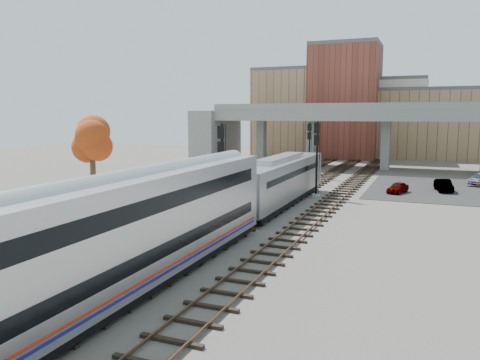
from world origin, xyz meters
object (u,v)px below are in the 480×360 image
Objects in this scene: locomotive at (280,180)px; signal_mast_far at (309,150)px; signal_mast_near at (222,173)px; tree at (92,142)px; signal_mast_mid at (317,159)px; car_a at (398,188)px; coach at (124,235)px; car_b at (444,185)px.

locomotive is 19.03m from signal_mast_far.
signal_mast_near is 1.05× the size of signal_mast_far.
signal_mast_far is 30.06m from tree.
car_a is at bearing 36.49° from signal_mast_mid.
signal_mast_mid is at bearing -73.37° from signal_mast_far.
coach is 6.64× the size of car_b.
signal_mast_far is at bearing 149.52° from car_b.
signal_mast_mid is 1.05× the size of signal_mast_far.
signal_mast_mid is at bearing -155.46° from car_b.
car_b is at bearing 40.52° from tree.
signal_mast_far reaches higher than coach.
signal_mast_mid is 20.62m from tree.
locomotive is 16.03m from tree.
signal_mast_near is (-2.10, -7.72, 1.38)m from locomotive.
signal_mast_mid is 1.94× the size of car_b.
car_a is (21.87, 19.62, -5.16)m from tree.
locomotive is at bearing -83.65° from signal_mast_far.
coach is 3.60× the size of signal_mast_far.
locomotive is 5.69m from signal_mast_mid.
signal_mast_far is 2.15× the size of car_a.
car_b is (15.59, -5.66, -2.77)m from signal_mast_far.
tree reaches higher than signal_mast_far.
coach is at bearing -94.12° from signal_mast_mid.
signal_mast_near is at bearing -90.00° from signal_mast_far.
locomotive is 22.61m from coach.
coach is 18.72m from tree.
coach is at bearing -81.97° from signal_mast_near.
tree reaches higher than signal_mast_mid.
tree is (-10.59, -1.44, 2.09)m from signal_mast_near.
signal_mast_mid is (4.10, 12.87, 0.00)m from signal_mast_near.
signal_mast_far is at bearing 90.00° from signal_mast_near.
tree reaches higher than car_a.
car_b is at bearing 69.36° from coach.
car_b is at bearing 35.06° from signal_mast_mid.
signal_mast_near is at bearing -137.20° from car_b.
locomotive is at bearing -112.83° from car_a.
car_a is at bearing -36.77° from signal_mast_far.
signal_mast_mid is 2.25× the size of car_a.
coach is 27.84m from signal_mast_mid.
tree is 29.82m from car_a.
signal_mast_near reaches higher than signal_mast_far.
signal_mast_near reaches higher than car_b.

